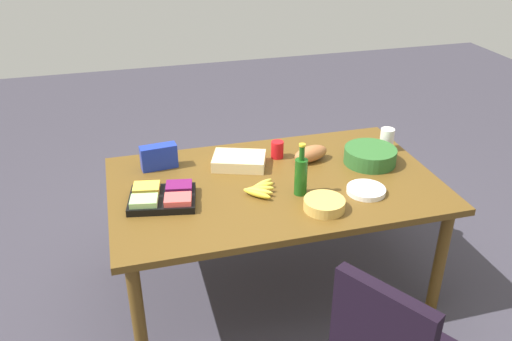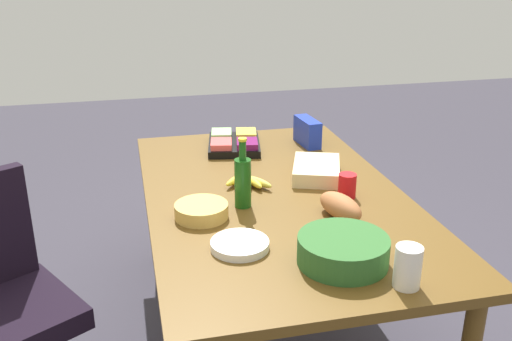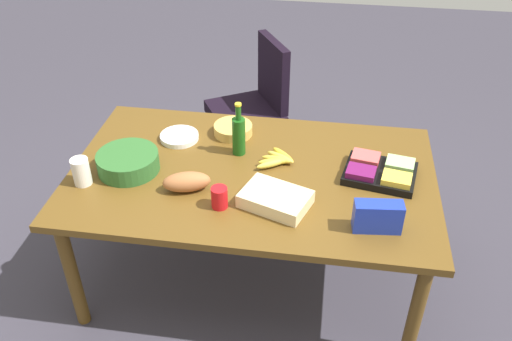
# 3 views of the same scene
# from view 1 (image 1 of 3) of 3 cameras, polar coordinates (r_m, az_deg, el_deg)

# --- Properties ---
(ground_plane) EXTENTS (10.00, 10.00, 0.00)m
(ground_plane) POSITION_cam_1_polar(r_m,az_deg,el_deg) (3.56, 1.80, -11.90)
(ground_plane) COLOR #3A3742
(conference_table) EXTENTS (1.92, 1.16, 0.76)m
(conference_table) POSITION_cam_1_polar(r_m,az_deg,el_deg) (3.16, 1.99, -2.34)
(conference_table) COLOR brown
(conference_table) RESTS_ON ground
(banana_bunch) EXTENTS (0.21, 0.23, 0.04)m
(banana_bunch) POSITION_cam_1_polar(r_m,az_deg,el_deg) (3.00, 0.37, -2.01)
(banana_bunch) COLOR yellow
(banana_bunch) RESTS_ON conference_table
(fruit_platter) EXTENTS (0.40, 0.34, 0.07)m
(fruit_platter) POSITION_cam_1_polar(r_m,az_deg,el_deg) (2.95, -10.05, -2.85)
(fruit_platter) COLOR black
(fruit_platter) RESTS_ON conference_table
(salad_bowl) EXTENTS (0.34, 0.34, 0.10)m
(salad_bowl) POSITION_cam_1_polar(r_m,az_deg,el_deg) (3.39, 12.17, 1.57)
(salad_bowl) COLOR #2D6229
(salad_bowl) RESTS_ON conference_table
(bread_loaf) EXTENTS (0.26, 0.17, 0.10)m
(bread_loaf) POSITION_cam_1_polar(r_m,az_deg,el_deg) (3.36, 5.92, 1.81)
(bread_loaf) COLOR #A96539
(bread_loaf) RESTS_ON conference_table
(wine_bottle) EXTENTS (0.08, 0.08, 0.31)m
(wine_bottle) POSITION_cam_1_polar(r_m,az_deg,el_deg) (2.96, 4.85, -0.49)
(wine_bottle) COLOR #185115
(wine_bottle) RESTS_ON conference_table
(paper_plate_stack) EXTENTS (0.26, 0.26, 0.03)m
(paper_plate_stack) POSITION_cam_1_polar(r_m,az_deg,el_deg) (3.07, 11.76, -2.10)
(paper_plate_stack) COLOR white
(paper_plate_stack) RESTS_ON conference_table
(sheet_cake) EXTENTS (0.38, 0.32, 0.07)m
(sheet_cake) POSITION_cam_1_polar(r_m,az_deg,el_deg) (3.29, -1.83, 1.04)
(sheet_cake) COLOR beige
(sheet_cake) RESTS_ON conference_table
(red_solo_cup) EXTENTS (0.10, 0.10, 0.11)m
(red_solo_cup) POSITION_cam_1_polar(r_m,az_deg,el_deg) (3.39, 2.30, 2.27)
(red_solo_cup) COLOR red
(red_solo_cup) RESTS_ON conference_table
(chip_bag_blue) EXTENTS (0.23, 0.10, 0.15)m
(chip_bag_blue) POSITION_cam_1_polar(r_m,az_deg,el_deg) (3.30, -10.41, 1.46)
(chip_bag_blue) COLOR #1C34B1
(chip_bag_blue) RESTS_ON conference_table
(chip_bowl) EXTENTS (0.26, 0.26, 0.06)m
(chip_bowl) POSITION_cam_1_polar(r_m,az_deg,el_deg) (2.87, 7.36, -3.64)
(chip_bowl) COLOR gold
(chip_bowl) RESTS_ON conference_table
(mayo_jar) EXTENTS (0.11, 0.11, 0.15)m
(mayo_jar) POSITION_cam_1_polar(r_m,az_deg,el_deg) (3.59, 13.89, 3.28)
(mayo_jar) COLOR white
(mayo_jar) RESTS_ON conference_table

